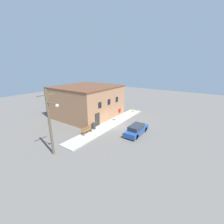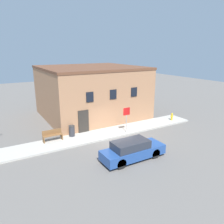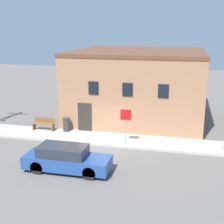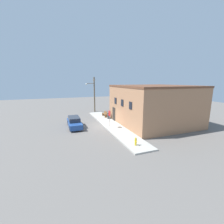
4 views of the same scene
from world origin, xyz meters
name	(u,v)px [view 3 (image 3 of 4)]	position (x,y,z in m)	size (l,w,h in m)	color
ground_plane	(102,146)	(0.00, 0.00, 0.00)	(80.00, 80.00, 0.00)	#66605B
sidewalk	(107,139)	(0.00, 1.20, 0.07)	(18.14, 2.39, 0.15)	#B2ADA3
brick_building	(138,84)	(1.15, 7.36, 2.80)	(10.41, 10.05, 5.61)	#A87551
stop_sign	(126,120)	(1.41, 0.45, 1.75)	(0.68, 0.06, 2.28)	gray
bench	(44,124)	(-4.93, 1.86, 0.60)	(1.58, 0.44, 0.91)	brown
trash_bin	(67,125)	(-3.21, 1.99, 0.63)	(0.52, 0.52, 0.95)	#333338
parked_car	(66,159)	(-0.96, -3.82, 0.68)	(4.59, 1.60, 1.40)	black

